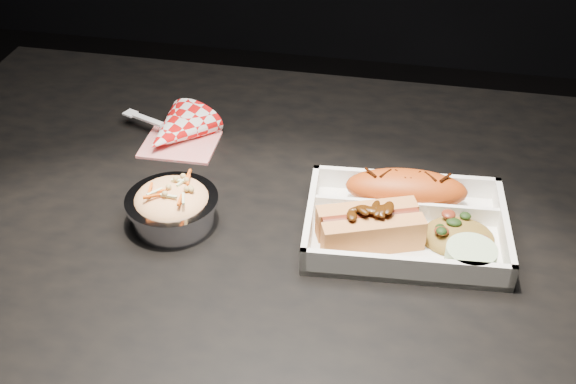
# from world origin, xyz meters

# --- Properties ---
(dining_table) EXTENTS (1.20, 0.80, 0.75)m
(dining_table) POSITION_xyz_m (0.00, 0.00, 0.66)
(dining_table) COLOR black
(dining_table) RESTS_ON ground
(food_tray) EXTENTS (0.26, 0.20, 0.04)m
(food_tray) POSITION_xyz_m (0.16, -0.02, 0.76)
(food_tray) COLOR white
(food_tray) RESTS_ON dining_table
(fried_pastry) EXTENTS (0.16, 0.08, 0.05)m
(fried_pastry) POSITION_xyz_m (0.15, 0.04, 0.78)
(fried_pastry) COLOR #B14411
(fried_pastry) RESTS_ON food_tray
(hotdog) EXTENTS (0.14, 0.10, 0.06)m
(hotdog) POSITION_xyz_m (0.11, -0.05, 0.78)
(hotdog) COLOR #D08547
(hotdog) RESTS_ON food_tray
(fried_rice_mound) EXTENTS (0.10, 0.08, 0.03)m
(fried_rice_mound) POSITION_xyz_m (0.22, -0.03, 0.77)
(fried_rice_mound) COLOR olive
(fried_rice_mound) RESTS_ON food_tray
(cupcake_liner) EXTENTS (0.06, 0.06, 0.03)m
(cupcake_liner) POSITION_xyz_m (0.24, -0.07, 0.77)
(cupcake_liner) COLOR #ACC998
(cupcake_liner) RESTS_ON food_tray
(foil_coleslaw_cup) EXTENTS (0.12, 0.12, 0.07)m
(foil_coleslaw_cup) POSITION_xyz_m (-0.14, -0.05, 0.78)
(foil_coleslaw_cup) COLOR silver
(foil_coleslaw_cup) RESTS_ON dining_table
(napkin_fork) EXTENTS (0.16, 0.14, 0.10)m
(napkin_fork) POSITION_xyz_m (-0.20, 0.14, 0.77)
(napkin_fork) COLOR red
(napkin_fork) RESTS_ON dining_table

